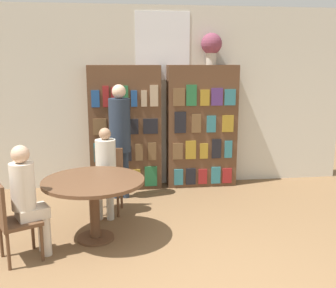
% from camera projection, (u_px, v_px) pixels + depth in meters
% --- Properties ---
extents(wall_back, '(6.40, 0.07, 3.00)m').
position_uv_depth(wall_back, '(163.00, 97.00, 6.65)').
color(wall_back, beige).
rests_on(wall_back, ground_plane).
extents(bookshelf_left, '(1.17, 0.34, 2.05)m').
position_uv_depth(bookshelf_left, '(125.00, 128.00, 6.48)').
color(bookshelf_left, brown).
rests_on(bookshelf_left, ground_plane).
extents(bookshelf_right, '(1.17, 0.34, 2.05)m').
position_uv_depth(bookshelf_right, '(202.00, 127.00, 6.65)').
color(bookshelf_right, brown).
rests_on(bookshelf_right, ground_plane).
extents(flower_vase, '(0.34, 0.34, 0.51)m').
position_uv_depth(flower_vase, '(211.00, 45.00, 6.39)').
color(flower_vase, '#B7AD9E').
rests_on(flower_vase, bookshelf_right).
extents(reading_table, '(1.20, 1.20, 0.75)m').
position_uv_depth(reading_table, '(94.00, 190.00, 4.61)').
color(reading_table, brown).
rests_on(reading_table, ground_plane).
extents(chair_near_camera, '(0.54, 0.54, 0.90)m').
position_uv_depth(chair_near_camera, '(11.00, 217.00, 4.12)').
color(chair_near_camera, brown).
rests_on(chair_near_camera, ground_plane).
extents(chair_left_side, '(0.46, 0.46, 0.90)m').
position_uv_depth(chair_left_side, '(108.00, 177.00, 5.56)').
color(chair_left_side, brown).
rests_on(chair_left_side, ground_plane).
extents(seated_reader_left, '(0.32, 0.40, 1.23)m').
position_uv_depth(seated_reader_left, '(105.00, 167.00, 5.34)').
color(seated_reader_left, beige).
rests_on(seated_reader_left, ground_plane).
extents(seated_reader_right, '(0.40, 0.37, 1.26)m').
position_uv_depth(seated_reader_right, '(28.00, 195.00, 4.18)').
color(seated_reader_right, beige).
rests_on(seated_reader_right, ground_plane).
extents(librarian_standing, '(0.33, 0.60, 1.77)m').
position_uv_depth(librarian_standing, '(120.00, 129.00, 5.97)').
color(librarian_standing, '#232D3D').
rests_on(librarian_standing, ground_plane).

